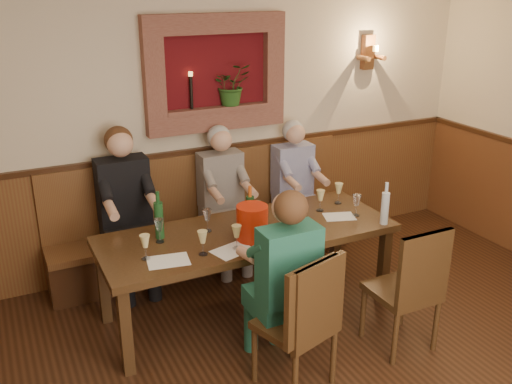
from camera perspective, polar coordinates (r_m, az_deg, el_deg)
room_shell at (r=2.77m, az=15.58°, el=3.52°), size 6.04×6.04×2.82m
wainscoting at (r=3.37m, az=13.39°, el=-18.13°), size 6.02×6.02×1.15m
wall_niche at (r=5.38m, az=-3.59°, el=11.35°), size 1.36×0.30×1.06m
wall_sconce at (r=6.17m, az=11.22°, el=13.47°), size 0.25×0.20×0.35m
dining_table at (r=4.66m, az=-0.84°, el=-4.71°), size 2.40×0.90×0.75m
bench at (r=5.59m, az=-4.94°, el=-4.20°), size 3.00×0.45×1.11m
chair_near_left at (r=4.06m, az=4.06°, el=-15.20°), size 0.56×0.56×1.02m
chair_near_right at (r=4.56m, az=14.35°, el=-11.47°), size 0.45×0.45×1.02m
person_bench_left at (r=5.18m, az=-12.64°, el=-3.20°), size 0.45×0.55×1.49m
person_bench_mid at (r=5.46m, az=-3.16°, el=-1.96°), size 0.41×0.50×1.40m
person_bench_right at (r=5.79m, az=4.04°, el=-0.78°), size 0.40×0.48×1.37m
person_chair_front at (r=4.05m, az=2.59°, el=-10.43°), size 0.41×0.50×1.40m
spittoon_bucket at (r=4.42m, az=-0.39°, el=-3.09°), size 0.25×0.25×0.28m
wine_bottle_green_a at (r=4.61m, az=-0.60°, el=-1.97°), size 0.08×0.08×0.37m
wine_bottle_green_b at (r=4.50m, az=-9.68°, el=-2.69°), size 0.08×0.08×0.39m
water_bottle at (r=4.82m, az=12.77°, el=-1.50°), size 0.09×0.09×0.36m
tasting_sheet_a at (r=4.19m, az=-8.77°, el=-6.82°), size 0.33×0.26×0.00m
tasting_sheet_b at (r=4.49m, az=0.35°, el=-4.63°), size 0.32×0.28×0.00m
tasting_sheet_c at (r=4.94m, az=8.32°, el=-2.44°), size 0.30×0.26×0.00m
tasting_sheet_d at (r=4.30m, az=-2.38°, el=-5.86°), size 0.34×0.28×0.00m
wine_glass_0 at (r=4.21m, az=-11.00°, el=-5.44°), size 0.08×0.08×0.19m
wine_glass_1 at (r=4.46m, az=-9.64°, el=-3.83°), size 0.08×0.08×0.19m
wine_glass_2 at (r=4.21m, az=-5.34°, el=-5.09°), size 0.08×0.08×0.19m
wine_glass_3 at (r=4.59m, az=-4.89°, el=-2.84°), size 0.08×0.08×0.19m
wine_glass_4 at (r=4.45m, az=0.01°, el=-3.57°), size 0.08×0.08×0.19m
wine_glass_5 at (r=4.72m, az=0.10°, el=-2.07°), size 0.08×0.08×0.19m
wine_glass_6 at (r=4.62m, az=4.76°, el=-2.71°), size 0.08×0.08×0.19m
wine_glass_7 at (r=5.01m, az=6.45°, el=-0.84°), size 0.08×0.08×0.19m
wine_glass_8 at (r=4.95m, az=10.00°, el=-1.32°), size 0.08×0.08×0.19m
wine_glass_9 at (r=4.29m, az=-1.95°, el=-4.54°), size 0.08×0.08×0.19m
wine_glass_10 at (r=4.71m, az=3.97°, el=-2.20°), size 0.08×0.08×0.19m
wine_glass_11 at (r=5.20m, az=8.25°, el=-0.13°), size 0.08×0.08×0.19m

